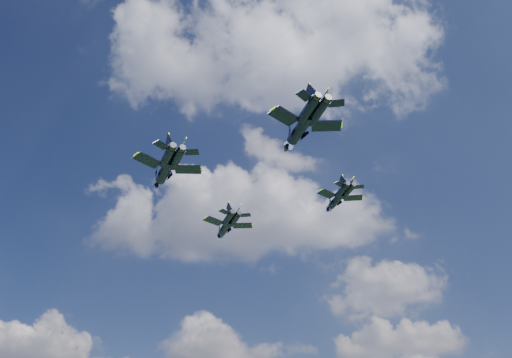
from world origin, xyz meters
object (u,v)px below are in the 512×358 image
object	(u,v)px
jet_lead	(225,228)
jet_left	(164,172)
jet_slot	(299,130)
jet_right	(336,200)

from	to	relation	value
jet_lead	jet_left	bearing A→B (deg)	-133.79
jet_left	jet_slot	bearing A→B (deg)	-53.23
jet_left	jet_right	distance (m)	38.78
jet_lead	jet_right	bearing A→B (deg)	-45.22
jet_right	jet_slot	size ratio (longest dim) A/B	0.80
jet_lead	jet_slot	bearing A→B (deg)	-88.34
jet_left	jet_slot	xyz separation A→B (m)	(28.10, -11.67, -0.96)
jet_left	jet_lead	bearing A→B (deg)	42.00
jet_right	jet_slot	world-z (taller)	jet_right
jet_slot	jet_right	bearing A→B (deg)	49.77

